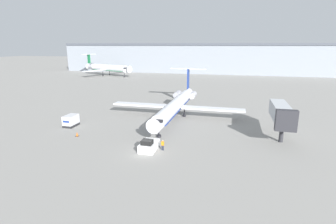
% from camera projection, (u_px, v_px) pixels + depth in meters
% --- Properties ---
extents(ground_plane, '(600.00, 600.00, 0.00)m').
position_uv_depth(ground_plane, '(146.00, 152.00, 39.89)').
color(ground_plane, gray).
extents(terminal_building, '(180.00, 16.80, 16.86)m').
position_uv_depth(terminal_building, '(213.00, 58.00, 150.48)').
color(terminal_building, '#8C939E').
rests_on(terminal_building, ground).
extents(airplane_main, '(30.11, 32.68, 9.78)m').
position_uv_depth(airplane_main, '(176.00, 104.00, 58.95)').
color(airplane_main, silver).
rests_on(airplane_main, ground).
extents(pushback_tug, '(2.35, 4.09, 1.93)m').
position_uv_depth(pushback_tug, '(149.00, 145.00, 40.73)').
color(pushback_tug, silver).
rests_on(pushback_tug, ground).
extents(luggage_cart, '(1.95, 3.19, 2.27)m').
position_uv_depth(luggage_cart, '(71.00, 121.00, 52.59)').
color(luggage_cart, '#232326').
rests_on(luggage_cart, ground).
extents(worker_near_tug, '(0.40, 0.24, 1.67)m').
position_uv_depth(worker_near_tug, '(163.00, 145.00, 40.56)').
color(worker_near_tug, '#232838').
rests_on(worker_near_tug, ground).
extents(traffic_cone_left, '(0.53, 0.53, 0.79)m').
position_uv_depth(traffic_cone_left, '(77.00, 134.00, 46.88)').
color(traffic_cone_left, black).
rests_on(traffic_cone_left, ground).
extents(airplane_parked_far_left, '(31.67, 29.02, 10.97)m').
position_uv_depth(airplane_parked_far_left, '(107.00, 68.00, 139.10)').
color(airplane_parked_far_left, silver).
rests_on(airplane_parked_far_left, ground).
extents(jet_bridge, '(3.20, 11.47, 6.19)m').
position_uv_depth(jet_bridge, '(281.00, 113.00, 45.16)').
color(jet_bridge, '#2D2D33').
rests_on(jet_bridge, ground).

